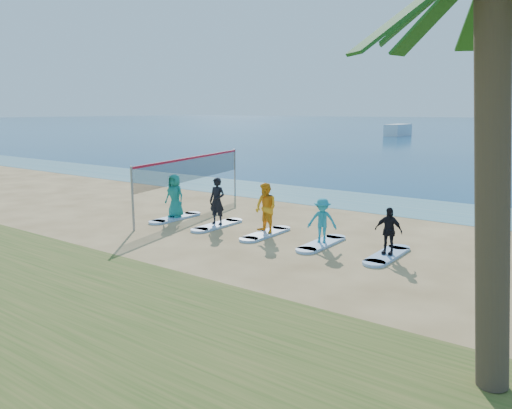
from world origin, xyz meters
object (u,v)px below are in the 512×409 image
Objects in this scene: surfboard_0 at (175,218)px; student_1 at (217,201)px; surfboard_4 at (387,255)px; surfboard_2 at (266,234)px; surfboard_3 at (322,244)px; boat_offshore_a at (398,136)px; volleyball_net at (192,169)px; student_4 at (388,231)px; student_2 at (266,208)px; student_3 at (322,221)px; student_0 at (175,196)px; surfboard_1 at (217,225)px.

student_1 is at bearing 0.00° from surfboard_0.
surfboard_2 is at bearing 180.00° from surfboard_4.
surfboard_0 is 1.00× the size of surfboard_3.
surfboard_0 is (17.69, -73.05, 0.04)m from boat_offshore_a.
volleyball_net reaches higher than student_4.
surfboard_2 is 1.18× the size of student_2.
boat_offshore_a is 77.13m from surfboard_3.
volleyball_net is 73.14m from boat_offshore_a.
student_1 reaches higher than boat_offshore_a.
surfboard_0 is 7.13m from student_3.
surfboard_3 is 1.43× the size of student_3.
surfboard_0 and surfboard_4 have the same top height.
surfboard_0 is 0.96m from student_0.
volleyball_net reaches higher than student_0.
volleyball_net is at bearing 143.38° from student_3.
surfboard_2 is 1.46× the size of student_4.
surfboard_2 is (22.41, -73.05, 0.04)m from boat_offshore_a.
student_1 reaches higher than surfboard_1.
surfboard_3 is (24.77, -73.05, 0.04)m from boat_offshore_a.
surfboard_0 is 1.18× the size of student_2.
surfboard_2 is 2.50m from student_3.
surfboard_4 is at bearing 16.08° from student_2.
volleyball_net reaches higher than surfboard_2.
volleyball_net is 4.11m from surfboard_1.
surfboard_3 is at bearing 0.00° from student_3.
boat_offshore_a is at bearing 123.14° from student_2.
student_2 is at bearing 180.00° from surfboard_4.
student_1 is 0.85× the size of surfboard_3.
student_3 is at bearing 0.00° from surfboard_1.
student_1 is 4.82m from surfboard_3.
volleyball_net is 6.10m from surfboard_2.
student_0 reaches higher than surfboard_2.
student_0 is 2.36m from student_1.
student_1 is (0.00, 0.00, 0.98)m from surfboard_1.
boat_offshore_a is 75.16m from surfboard_0.
student_0 reaches higher than surfboard_1.
student_3 is (7.08, 0.00, -0.14)m from student_0.
boat_offshore_a is 75.16m from student_0.
student_3 is at bearing 180.00° from surfboard_4.
surfboard_2 is at bearing -73.49° from boat_offshore_a.
surfboard_2 is 2.36m from surfboard_3.
volleyball_net is 8.15m from student_3.
surfboard_3 is at bearing -13.75° from volleyball_net.
student_1 is (3.13, -1.92, -0.88)m from volleyball_net.
student_3 is at bearing 178.26° from student_4.
boat_offshore_a is 4.07× the size of student_0.
volleyball_net is 4.03× the size of surfboard_4.
surfboard_3 is (2.36, 0.00, 0.00)m from surfboard_2.
volleyball_net is 5.88× the size of student_4.
volleyball_net reaches higher than student_2.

